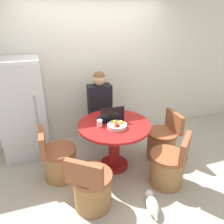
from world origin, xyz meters
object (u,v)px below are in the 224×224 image
object	(u,v)px
chair_left_side	(59,161)
dining_table	(114,136)
chair_right_side	(162,142)
fruit_bowl	(117,125)
refrigerator	(23,110)
chair_near_left_corner	(92,188)
chair_near_right_corner	(168,167)
cat	(152,204)
person_seated	(99,105)
handbag	(162,168)
laptop	(111,117)

from	to	relation	value
chair_left_side	dining_table	bearing A→B (deg)	-90.00
chair_right_side	fruit_bowl	bearing A→B (deg)	-81.63
refrigerator	chair_near_left_corner	bearing A→B (deg)	-62.48
chair_near_left_corner	chair_near_right_corner	bearing A→B (deg)	-139.04
chair_right_side	chair_left_side	bearing A→B (deg)	-90.00
chair_left_side	chair_near_left_corner	distance (m)	0.76
chair_right_side	cat	distance (m)	1.20
refrigerator	cat	xyz separation A→B (m)	(1.45, -1.77, -0.74)
refrigerator	dining_table	world-z (taller)	refrigerator
chair_near_left_corner	cat	size ratio (longest dim) A/B	1.90
chair_right_side	chair_near_right_corner	bearing A→B (deg)	-22.36
dining_table	chair_near_right_corner	world-z (taller)	chair_near_right_corner
person_seated	chair_right_side	bearing A→B (deg)	138.50
refrigerator	chair_near_left_corner	world-z (taller)	refrigerator
chair_near_right_corner	person_seated	distance (m)	1.58
fruit_bowl	handbag	bearing A→B (deg)	-28.11
dining_table	fruit_bowl	world-z (taller)	fruit_bowl
refrigerator	chair_near_right_corner	xyz separation A→B (m)	(1.88, -1.40, -0.55)
dining_table	chair_left_side	size ratio (longest dim) A/B	1.35
refrigerator	laptop	size ratio (longest dim) A/B	4.59
refrigerator	dining_table	bearing A→B (deg)	-31.79
chair_near_right_corner	person_seated	world-z (taller)	person_seated
chair_left_side	chair_right_side	bearing A→B (deg)	-90.00
fruit_bowl	laptop	bearing A→B (deg)	93.52
chair_near_right_corner	fruit_bowl	size ratio (longest dim) A/B	2.85
chair_near_right_corner	fruit_bowl	world-z (taller)	fruit_bowl
person_seated	chair_left_side	bearing A→B (deg)	42.12
laptop	handbag	xyz separation A→B (m)	(0.62, -0.57, -0.68)
dining_table	chair_near_right_corner	xyz separation A→B (m)	(0.60, -0.61, -0.27)
chair_left_side	chair_near_left_corner	bearing A→B (deg)	-153.32
person_seated	cat	distance (m)	1.88
dining_table	cat	xyz separation A→B (m)	(0.17, -0.97, -0.47)
dining_table	chair_right_side	bearing A→B (deg)	-0.71
person_seated	laptop	world-z (taller)	person_seated
dining_table	laptop	world-z (taller)	laptop
chair_near_right_corner	laptop	size ratio (longest dim) A/B	2.22
refrigerator	chair_near_right_corner	distance (m)	2.41
chair_near_left_corner	refrigerator	bearing A→B (deg)	-25.12
chair_near_right_corner	person_seated	bearing A→B (deg)	-110.23
handbag	chair_near_right_corner	bearing A→B (deg)	-94.52
chair_left_side	cat	size ratio (longest dim) A/B	1.90
cat	handbag	world-z (taller)	handbag
dining_table	fruit_bowl	distance (m)	0.27
chair_right_side	person_seated	bearing A→B (deg)	-130.78
dining_table	chair_right_side	world-z (taller)	chair_right_side
chair_near_left_corner	cat	world-z (taller)	chair_near_left_corner
chair_near_left_corner	laptop	size ratio (longest dim) A/B	2.22
person_seated	handbag	world-z (taller)	person_seated
chair_left_side	fruit_bowl	bearing A→B (deg)	-98.19
chair_left_side	cat	world-z (taller)	chair_left_side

